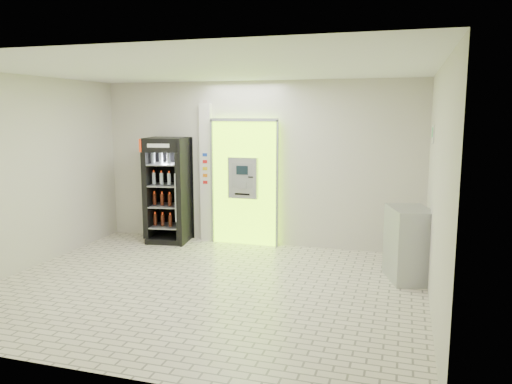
% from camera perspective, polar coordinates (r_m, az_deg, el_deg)
% --- Properties ---
extents(ground, '(6.00, 6.00, 0.00)m').
position_cam_1_polar(ground, '(7.20, -5.77, -10.71)').
color(ground, beige).
rests_on(ground, ground).
extents(room_shell, '(6.00, 6.00, 6.00)m').
position_cam_1_polar(room_shell, '(6.80, -6.01, 4.05)').
color(room_shell, beige).
rests_on(room_shell, ground).
extents(atm_assembly, '(1.30, 0.24, 2.33)m').
position_cam_1_polar(atm_assembly, '(9.20, -1.29, 1.20)').
color(atm_assembly, '#92ED0C').
rests_on(atm_assembly, ground).
extents(pillar, '(0.22, 0.11, 2.60)m').
position_cam_1_polar(pillar, '(9.48, -5.71, 2.18)').
color(pillar, silver).
rests_on(pillar, ground).
extents(beverage_cooler, '(0.83, 0.78, 1.97)m').
position_cam_1_polar(beverage_cooler, '(9.55, -9.97, -0.01)').
color(beverage_cooler, black).
rests_on(beverage_cooler, ground).
extents(steel_cabinet, '(0.76, 0.92, 1.07)m').
position_cam_1_polar(steel_cabinet, '(7.63, 17.04, -5.72)').
color(steel_cabinet, '#9EA0A5').
rests_on(steel_cabinet, ground).
extents(exit_sign, '(0.02, 0.22, 0.26)m').
position_cam_1_polar(exit_sign, '(7.66, 19.58, 6.24)').
color(exit_sign, white).
rests_on(exit_sign, room_shell).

